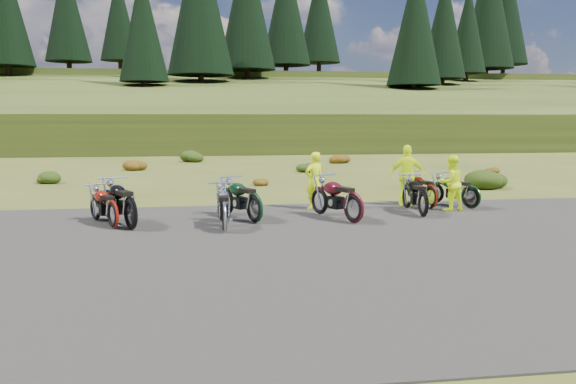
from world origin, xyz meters
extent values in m
plane|color=#414A18|center=(0.00, 0.00, 0.00)|extent=(300.00, 300.00, 0.00)
cube|color=black|center=(0.00, -2.00, 0.00)|extent=(20.00, 12.00, 0.04)
cube|color=#303F15|center=(0.00, 110.00, 0.00)|extent=(300.00, 90.00, 9.17)
cylinder|color=black|center=(-27.00, 63.00, 8.28)|extent=(0.70, 0.70, 2.20)
cone|color=black|center=(-27.00, 63.00, 16.68)|extent=(6.60, 6.60, 15.00)
cylinder|color=black|center=(-21.00, 69.00, 9.48)|extent=(0.70, 0.70, 2.20)
cone|color=black|center=(-21.00, 69.00, 17.38)|extent=(6.16, 6.16, 14.00)
cylinder|color=black|center=(-15.00, 75.00, 10.27)|extent=(0.70, 0.70, 2.20)
cone|color=black|center=(-15.00, 75.00, 17.67)|extent=(5.72, 5.72, 13.00)
cylinder|color=black|center=(-9.00, 50.00, 5.69)|extent=(0.70, 0.70, 2.20)
cone|color=black|center=(-9.00, 50.00, 12.59)|extent=(5.28, 5.28, 12.00)
cylinder|color=black|center=(-3.00, 56.00, 6.88)|extent=(0.70, 0.70, 2.20)
cylinder|color=black|center=(3.00, 62.00, 8.08)|extent=(0.70, 0.70, 2.20)
cone|color=black|center=(3.00, 62.00, 17.48)|extent=(7.48, 7.48, 17.00)
cylinder|color=black|center=(9.00, 68.00, 9.28)|extent=(0.70, 0.70, 2.20)
cone|color=black|center=(9.00, 68.00, 18.18)|extent=(7.04, 7.04, 16.00)
cylinder|color=black|center=(15.00, 74.00, 10.27)|extent=(0.70, 0.70, 2.20)
cone|color=black|center=(15.00, 74.00, 18.67)|extent=(6.60, 6.60, 15.00)
cylinder|color=black|center=(21.00, 49.00, 5.49)|extent=(0.70, 0.70, 2.20)
cone|color=black|center=(21.00, 49.00, 13.39)|extent=(6.16, 6.16, 14.00)
cylinder|color=black|center=(27.00, 55.00, 6.68)|extent=(0.70, 0.70, 2.20)
cone|color=black|center=(27.00, 55.00, 14.08)|extent=(5.72, 5.72, 13.00)
cylinder|color=black|center=(33.00, 61.00, 7.88)|extent=(0.70, 0.70, 2.20)
cone|color=black|center=(33.00, 61.00, 14.78)|extent=(5.28, 5.28, 12.00)
cylinder|color=black|center=(39.00, 67.00, 9.08)|extent=(0.70, 0.70, 2.20)
cone|color=black|center=(39.00, 67.00, 18.98)|extent=(7.92, 7.92, 18.00)
cylinder|color=black|center=(45.00, 73.00, 10.27)|extent=(0.70, 0.70, 2.20)
cone|color=black|center=(45.00, 73.00, 19.67)|extent=(7.48, 7.48, 17.00)
ellipsoid|color=#19320C|center=(-9.10, 11.30, 0.31)|extent=(1.03, 1.03, 0.61)
ellipsoid|color=#6C340D|center=(-6.20, 16.60, 0.38)|extent=(1.30, 1.30, 0.77)
ellipsoid|color=#19320C|center=(-3.30, 21.90, 0.46)|extent=(1.56, 1.56, 0.92)
ellipsoid|color=#6C340D|center=(-0.40, 9.20, 0.23)|extent=(0.77, 0.77, 0.45)
ellipsoid|color=#19320C|center=(2.50, 14.50, 0.31)|extent=(1.03, 1.03, 0.61)
ellipsoid|color=#6C340D|center=(5.40, 19.80, 0.38)|extent=(1.30, 1.30, 0.77)
ellipsoid|color=#19320C|center=(8.30, 7.10, 0.46)|extent=(1.56, 1.56, 0.92)
ellipsoid|color=#6C340D|center=(11.20, 12.40, 0.23)|extent=(0.77, 0.77, 0.45)
imported|color=#D0EC0C|center=(0.67, 2.96, 0.85)|extent=(0.73, 0.62, 1.70)
imported|color=#D0EC0C|center=(4.55, 2.14, 0.81)|extent=(0.90, 0.77, 1.62)
imported|color=#D0EC0C|center=(3.62, 3.22, 0.93)|extent=(1.17, 0.71, 1.87)
camera|label=1|loc=(-2.45, -13.21, 2.71)|focal=35.00mm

